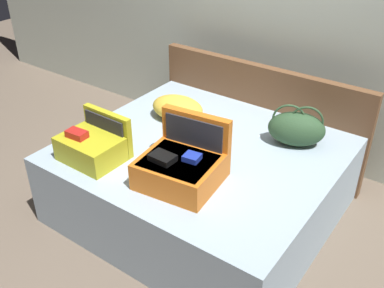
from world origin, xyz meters
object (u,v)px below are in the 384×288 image
at_px(duffel_bag, 296,128).
at_px(pillow_near_headboard, 177,108).
at_px(hard_case_large, 182,165).
at_px(hard_case_medium, 93,145).
at_px(bed, 202,180).

xyz_separation_m(duffel_bag, pillow_near_headboard, (-0.96, -0.18, -0.04)).
xyz_separation_m(hard_case_large, hard_case_medium, (-0.67, -0.14, -0.01)).
height_order(bed, duffel_bag, duffel_bag).
bearing_deg(hard_case_medium, duffel_bag, 43.86).
bearing_deg(hard_case_medium, pillow_near_headboard, 82.83).
bearing_deg(hard_case_large, pillow_near_headboard, 122.27).
xyz_separation_m(bed, pillow_near_headboard, (-0.43, 0.27, 0.38)).
bearing_deg(pillow_near_headboard, hard_case_medium, -98.02).
relative_size(bed, duffel_bag, 4.01).
bearing_deg(pillow_near_headboard, hard_case_large, -50.94).
bearing_deg(hard_case_large, hard_case_medium, -174.64).
xyz_separation_m(bed, hard_case_medium, (-0.55, -0.55, 0.40)).
distance_m(hard_case_medium, pillow_near_headboard, 0.83).
bearing_deg(duffel_bag, pillow_near_headboard, -169.42).
bearing_deg(duffel_bag, bed, -139.49).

